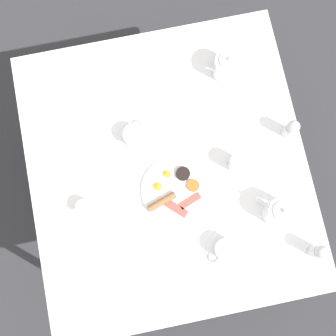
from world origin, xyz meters
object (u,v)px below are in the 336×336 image
teapot_far (228,66)px  teacup_with_saucer_right (135,136)px  teacup_with_saucer_left (225,249)px  salt_grinder (291,129)px  teapot_near (279,212)px  water_glass_tall (237,163)px  creamer_jug (84,208)px  knife_by_plate (126,234)px  pepper_grinder (319,252)px  breakfast_plate (175,190)px  spoon_for_tea (221,134)px  fork_by_plate (84,135)px

teapot_far → teacup_with_saucer_right: 0.46m
teacup_with_saucer_left → salt_grinder: bearing=-131.0°
teapot_near → teapot_far: same height
teapot_far → teacup_with_saucer_right: (0.41, 0.20, -0.03)m
water_glass_tall → creamer_jug: (0.60, 0.05, -0.02)m
teapot_near → knife_by_plate: teapot_near is taller
teapot_near → teapot_far: 0.60m
knife_by_plate → salt_grinder: bearing=-159.4°
pepper_grinder → teacup_with_saucer_left: bearing=-12.7°
breakfast_plate → teapot_near: 0.40m
knife_by_plate → teapot_near: bearing=176.5°
breakfast_plate → teacup_with_saucer_right: teacup_with_saucer_right is taller
salt_grinder → teapot_far: bearing=-59.1°
breakfast_plate → spoon_for_tea: size_ratio=1.70×
teapot_near → water_glass_tall: bearing=161.4°
breakfast_plate → fork_by_plate: size_ratio=1.48×
teacup_with_saucer_right → salt_grinder: 0.60m
teacup_with_saucer_right → knife_by_plate: (0.11, 0.36, -0.03)m
teapot_far → water_glass_tall: (0.05, 0.38, -0.01)m
breakfast_plate → pepper_grinder: (-0.47, 0.33, 0.05)m
breakfast_plate → teacup_with_saucer_right: (0.11, -0.24, 0.02)m
water_glass_tall → pepper_grinder: size_ratio=0.79×
teapot_near → pepper_grinder: size_ratio=1.32×
teacup_with_saucer_right → creamer_jug: size_ratio=1.75×
salt_grinder → pepper_grinder: bearing=88.1°
teacup_with_saucer_left → salt_grinder: 0.52m
teapot_far → teacup_with_saucer_right: teapot_far is taller
fork_by_plate → breakfast_plate: bearing=136.7°
teapot_far → salt_grinder: (-0.18, 0.30, 0.01)m
creamer_jug → pepper_grinder: 0.88m
breakfast_plate → knife_by_plate: bearing=30.1°
teapot_far → creamer_jug: 0.78m
teapot_far → spoon_for_tea: bearing=73.8°
creamer_jug → breakfast_plate: bearing=179.7°
breakfast_plate → creamer_jug: bearing=-0.3°
teacup_with_saucer_right → spoon_for_tea: 0.34m
teapot_near → fork_by_plate: teapot_near is taller
breakfast_plate → teacup_with_saucer_left: bearing=118.6°
teapot_far → pepper_grinder: size_ratio=1.71×
water_glass_tall → salt_grinder: size_ratio=0.79×
teapot_far → breakfast_plate: bearing=55.7°
teacup_with_saucer_left → knife_by_plate: 0.38m
teapot_near → salt_grinder: size_ratio=1.32×
teacup_with_saucer_right → fork_by_plate: bearing=-15.2°
breakfast_plate → knife_by_plate: size_ratio=1.48×
breakfast_plate → teapot_near: bearing=156.1°
water_glass_tall → fork_by_plate: water_glass_tall is taller
fork_by_plate → knife_by_plate: same height
fork_by_plate → knife_by_plate: size_ratio=1.00×
salt_grinder → teacup_with_saucer_right: bearing=-9.5°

